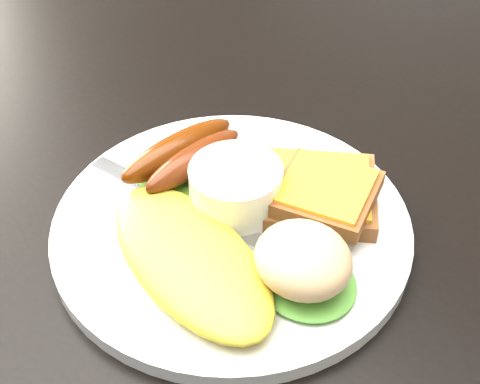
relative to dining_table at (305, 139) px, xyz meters
The scene contains 13 objects.
dining_table is the anchor object (origin of this frame).
dining_chair 0.87m from the dining_table, 117.24° to the left, with size 0.45×0.45×0.05m, color tan.
plate 0.15m from the dining_table, 78.35° to the right, with size 0.26×0.26×0.01m, color white.
lettuce_left 0.14m from the dining_table, 103.00° to the right, with size 0.08×0.07×0.01m, color #6AA129.
lettuce_right 0.20m from the dining_table, 57.79° to the right, with size 0.07×0.06×0.01m, color #458F2D.
omelette 0.21m from the dining_table, 79.75° to the right, with size 0.16×0.08×0.02m, color gold.
sausage_a 0.14m from the dining_table, 105.22° to the right, with size 0.03×0.10×0.03m, color #5E2408.
sausage_b 0.14m from the dining_table, 97.71° to the right, with size 0.02×0.09×0.02m, color #5D2806.
ramekin 0.15m from the dining_table, 79.57° to the right, with size 0.07×0.07×0.04m, color white.
toast_a 0.12m from the dining_table, 53.34° to the right, with size 0.08×0.08×0.01m, color #945726.
toast_b 0.14m from the dining_table, 52.41° to the right, with size 0.07×0.07×0.01m, color #96562F.
potato_salad 0.20m from the dining_table, 58.60° to the right, with size 0.06×0.06×0.03m, color beige.
fork 0.16m from the dining_table, 93.49° to the right, with size 0.16×0.01×0.00m, color #ADAFB7.
Camera 1 is at (0.24, -0.41, 1.10)m, focal length 50.00 mm.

